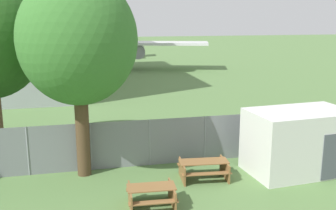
% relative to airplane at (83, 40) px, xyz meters
% --- Properties ---
extents(perimeter_fence, '(56.07, 0.07, 2.09)m').
position_rel_airplane_xyz_m(perimeter_fence, '(4.75, -31.75, -2.70)').
color(perimeter_fence, gray).
rests_on(perimeter_fence, ground).
extents(airplane, '(30.18, 37.76, 11.29)m').
position_rel_airplane_xyz_m(airplane, '(0.00, 0.00, 0.00)').
color(airplane, white).
rests_on(airplane, ground).
extents(portable_cabin, '(4.45, 2.85, 2.66)m').
position_rel_airplane_xyz_m(portable_cabin, '(8.22, -33.83, -2.41)').
color(portable_cabin, silver).
rests_on(portable_cabin, ground).
extents(picnic_bench_near_cabin, '(2.09, 1.58, 0.76)m').
position_rel_airplane_xyz_m(picnic_bench_near_cabin, '(4.07, -33.71, -3.26)').
color(picnic_bench_near_cabin, brown).
rests_on(picnic_bench_near_cabin, ground).
extents(picnic_bench_open_grass, '(1.74, 1.49, 0.76)m').
position_rel_airplane_xyz_m(picnic_bench_open_grass, '(1.56, -35.63, -3.27)').
color(picnic_bench_open_grass, brown).
rests_on(picnic_bench_open_grass, ground).
extents(tree_near_hangar, '(4.65, 4.65, 8.14)m').
position_rel_airplane_xyz_m(tree_near_hangar, '(-0.65, -32.18, 1.80)').
color(tree_near_hangar, '#4C3823').
rests_on(tree_near_hangar, ground).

